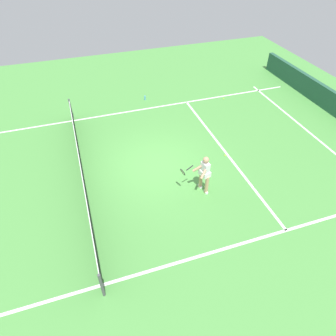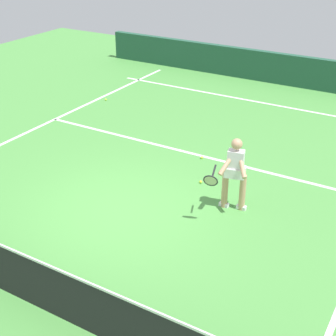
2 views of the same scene
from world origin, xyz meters
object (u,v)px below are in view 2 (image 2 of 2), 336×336
tennis_ball_near (106,100)px  tennis_ball_far (201,182)px  tennis_player (234,172)px  tennis_ball_mid (202,157)px

tennis_ball_near → tennis_ball_far: bearing=147.2°
tennis_player → tennis_ball_mid: (1.58, -1.74, -0.81)m
tennis_ball_mid → tennis_ball_near: bearing=-25.5°
tennis_player → tennis_ball_mid: size_ratio=23.48×
tennis_ball_near → tennis_player: bearing=147.5°
tennis_player → tennis_ball_near: bearing=-32.5°
tennis_ball_near → tennis_ball_far: size_ratio=1.00×
tennis_player → tennis_ball_near: (6.18, -3.93, -0.81)m
tennis_player → tennis_ball_near: 7.37m
tennis_player → tennis_ball_mid: bearing=-47.7°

